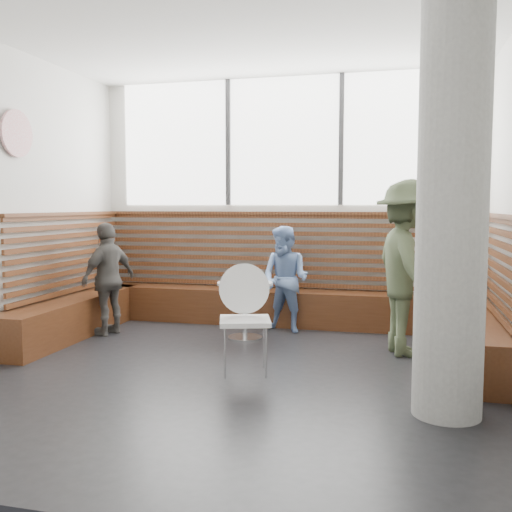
% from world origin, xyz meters
% --- Properties ---
extents(room, '(5.00, 5.00, 3.20)m').
position_xyz_m(room, '(0.00, 0.00, 1.60)').
color(room, silver).
rests_on(room, ground).
extents(booth, '(5.00, 2.50, 1.44)m').
position_xyz_m(booth, '(0.00, 1.77, 0.41)').
color(booth, '#402110').
rests_on(booth, ground).
extents(concrete_column, '(0.50, 0.50, 3.20)m').
position_xyz_m(concrete_column, '(1.85, -0.60, 1.60)').
color(concrete_column, gray).
rests_on(concrete_column, ground).
extents(wall_art, '(0.03, 0.50, 0.50)m').
position_xyz_m(wall_art, '(-2.46, 0.40, 2.30)').
color(wall_art, white).
rests_on(wall_art, room).
extents(cafe_table, '(0.64, 0.64, 0.66)m').
position_xyz_m(cafe_table, '(-0.23, 1.38, 0.47)').
color(cafe_table, silver).
rests_on(cafe_table, ground).
extents(cafe_chair, '(0.48, 0.47, 1.00)m').
position_xyz_m(cafe_chair, '(0.13, 0.12, 0.59)').
color(cafe_chair, white).
rests_on(cafe_chair, ground).
extents(adult_man, '(1.00, 1.32, 1.81)m').
position_xyz_m(adult_man, '(1.58, 1.12, 0.90)').
color(adult_man, '#455035').
rests_on(adult_man, ground).
extents(child_back, '(0.76, 0.68, 1.29)m').
position_xyz_m(child_back, '(0.16, 1.84, 0.65)').
color(child_back, '#708DC2').
rests_on(child_back, ground).
extents(child_left, '(0.55, 0.85, 1.34)m').
position_xyz_m(child_left, '(-1.87, 1.21, 0.67)').
color(child_left, '#4D4945').
rests_on(child_left, ground).
extents(plate_near, '(0.21, 0.21, 0.01)m').
position_xyz_m(plate_near, '(-0.35, 1.46, 0.67)').
color(plate_near, white).
rests_on(plate_near, cafe_table).
extents(plate_far, '(0.21, 0.21, 0.01)m').
position_xyz_m(plate_far, '(-0.19, 1.55, 0.67)').
color(plate_far, white).
rests_on(plate_far, cafe_table).
extents(glass_left, '(0.08, 0.08, 0.12)m').
position_xyz_m(glass_left, '(-0.42, 1.36, 0.72)').
color(glass_left, white).
rests_on(glass_left, cafe_table).
extents(glass_mid, '(0.07, 0.07, 0.11)m').
position_xyz_m(glass_mid, '(-0.14, 1.30, 0.71)').
color(glass_mid, white).
rests_on(glass_mid, cafe_table).
extents(glass_right, '(0.07, 0.07, 0.11)m').
position_xyz_m(glass_right, '(-0.05, 1.39, 0.72)').
color(glass_right, white).
rests_on(glass_right, cafe_table).
extents(menu_card, '(0.24, 0.21, 0.00)m').
position_xyz_m(menu_card, '(-0.15, 1.20, 0.66)').
color(menu_card, '#A5C64C').
rests_on(menu_card, cafe_table).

